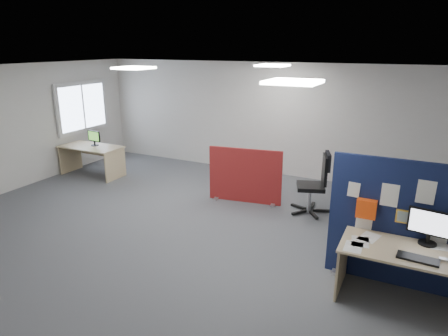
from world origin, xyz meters
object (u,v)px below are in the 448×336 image
at_px(main_desk, 417,263).
at_px(red_divider, 245,176).
at_px(monitor_main, 430,226).
at_px(office_chair, 318,180).
at_px(second_desk, 93,153).
at_px(monitor_second, 94,137).
at_px(navy_divider, 411,227).

relative_size(main_desk, red_divider, 1.21).
height_order(monitor_main, office_chair, office_chair).
distance_m(red_divider, second_desk, 4.05).
xyz_separation_m(monitor_second, office_chair, (5.45, 0.04, -0.27)).
distance_m(main_desk, monitor_main, 0.48).
bearing_deg(red_divider, main_desk, -42.68).
bearing_deg(navy_divider, office_chair, 130.88).
distance_m(navy_divider, office_chair, 2.53).
bearing_deg(monitor_second, navy_divider, -7.18).
bearing_deg(office_chair, monitor_second, 161.55).
bearing_deg(navy_divider, monitor_main, -34.00).
relative_size(monitor_main, red_divider, 0.35).
xyz_separation_m(navy_divider, red_divider, (-3.09, 1.81, -0.32)).
height_order(navy_divider, second_desk, navy_divider).
height_order(monitor_main, second_desk, monitor_main).
bearing_deg(main_desk, office_chair, 128.02).
bearing_deg(main_desk, navy_divider, 108.33).
bearing_deg(monitor_main, red_divider, 158.17).
xyz_separation_m(red_divider, monitor_second, (-4.01, 0.05, 0.38)).
height_order(second_desk, monitor_second, monitor_second).
relative_size(red_divider, second_desk, 0.98).
relative_size(red_divider, monitor_second, 3.71).
relative_size(monitor_main, second_desk, 0.34).
bearing_deg(monitor_second, second_desk, -121.49).
xyz_separation_m(main_desk, monitor_main, (0.08, 0.22, 0.42)).
relative_size(navy_divider, office_chair, 1.79).
xyz_separation_m(navy_divider, monitor_second, (-7.10, 1.87, 0.07)).
distance_m(main_desk, office_chair, 2.87).
bearing_deg(monitor_main, office_chair, 141.00).
bearing_deg(office_chair, monitor_main, -66.70).
bearing_deg(office_chair, red_divider, 164.81).
distance_m(main_desk, red_divider, 3.87).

